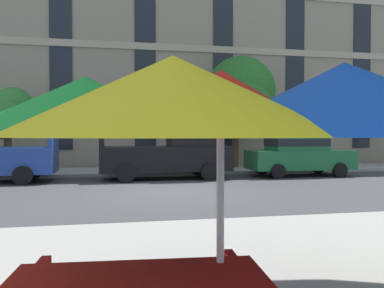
{
  "coord_description": "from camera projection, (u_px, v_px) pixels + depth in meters",
  "views": [
    {
      "loc": [
        -1.72,
        -11.95,
        1.76
      ],
      "look_at": [
        1.34,
        3.2,
        1.4
      ],
      "focal_mm": 37.05,
      "sensor_mm": 36.0,
      "label": 1
    }
  ],
  "objects": [
    {
      "name": "patio_umbrella",
      "position": [
        221.0,
        108.0,
        3.05
      ],
      "size": [
        3.78,
        3.51,
        2.26
      ],
      "color": "silver",
      "rests_on": "ground"
    },
    {
      "name": "street_tree_middle",
      "position": [
        239.0,
        96.0,
        19.99
      ],
      "size": [
        3.54,
        3.85,
        5.75
      ],
      "color": "#4C3823",
      "rests_on": "ground"
    },
    {
      "name": "ground_plane",
      "position": [
        170.0,
        192.0,
        12.09
      ],
      "size": [
        120.0,
        120.0,
        0.0
      ],
      "primitive_type": "plane",
      "color": "#38383A"
    },
    {
      "name": "apartment_building",
      "position": [
        138.0,
        18.0,
        26.56
      ],
      "size": [
        38.12,
        12.08,
        19.2
      ],
      "color": "gray",
      "rests_on": "ground"
    },
    {
      "name": "street_tree_left",
      "position": [
        7.0,
        113.0,
        17.3
      ],
      "size": [
        2.18,
        2.07,
        3.88
      ],
      "color": "#4C3823",
      "rests_on": "ground"
    },
    {
      "name": "pickup_black",
      "position": [
        171.0,
        153.0,
        15.81
      ],
      "size": [
        5.1,
        2.12,
        2.2
      ],
      "color": "black",
      "rests_on": "ground"
    },
    {
      "name": "sedan_green",
      "position": [
        298.0,
        154.0,
        16.9
      ],
      "size": [
        4.4,
        1.98,
        1.78
      ],
      "color": "#195933",
      "rests_on": "ground"
    },
    {
      "name": "sidewalk_far",
      "position": [
        149.0,
        171.0,
        18.76
      ],
      "size": [
        56.0,
        3.6,
        0.12
      ],
      "primitive_type": "cube",
      "color": "gray",
      "rests_on": "ground"
    }
  ]
}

